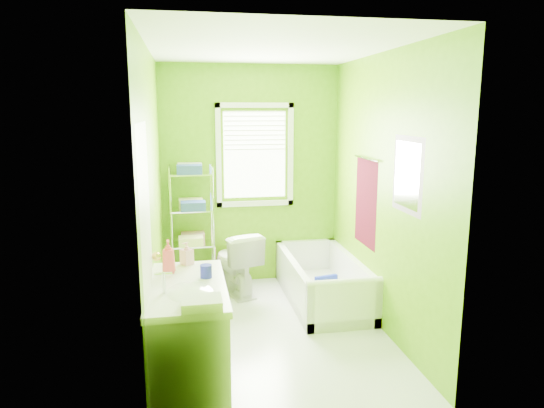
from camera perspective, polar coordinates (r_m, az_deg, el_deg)
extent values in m
plane|color=silver|center=(4.79, 0.00, -14.67)|extent=(2.90, 2.90, 0.00)
cube|color=#579107|center=(5.80, -2.53, 3.32)|extent=(2.10, 0.04, 2.60)
cube|color=#579107|center=(3.01, 4.91, -4.02)|extent=(2.10, 0.04, 2.60)
cube|color=#579107|center=(4.33, -13.80, 0.36)|extent=(0.04, 2.90, 2.60)
cube|color=#579107|center=(4.69, 12.75, 1.20)|extent=(0.04, 2.90, 2.60)
cube|color=white|center=(4.35, 0.01, 17.92)|extent=(2.10, 2.90, 0.04)
cube|color=white|center=(5.77, -2.04, 5.77)|extent=(0.74, 0.01, 1.01)
cube|color=white|center=(5.83, -1.98, 0.08)|extent=(0.92, 0.05, 0.06)
cube|color=white|center=(5.73, -2.05, 11.54)|extent=(0.92, 0.05, 0.06)
cube|color=white|center=(5.71, -6.31, 5.66)|extent=(0.06, 0.05, 1.22)
cube|color=white|center=(5.83, 2.19, 5.82)|extent=(0.06, 0.05, 1.22)
cube|color=white|center=(5.73, -2.03, 8.64)|extent=(0.72, 0.02, 0.50)
cube|color=white|center=(3.44, -14.36, -7.62)|extent=(0.02, 0.80, 2.00)
sphere|color=gold|center=(3.75, -13.43, -6.00)|extent=(0.07, 0.07, 0.07)
cube|color=#4A0816|center=(5.03, 10.98, 0.18)|extent=(0.02, 0.58, 0.90)
cylinder|color=silver|center=(4.96, 11.01, 5.29)|extent=(0.02, 0.62, 0.02)
cube|color=#CC5972|center=(4.15, 15.67, 3.31)|extent=(0.02, 0.54, 0.64)
cube|color=white|center=(4.15, 15.58, 3.31)|extent=(0.01, 0.44, 0.54)
cube|color=white|center=(5.50, 5.87, -10.64)|extent=(0.74, 1.59, 0.11)
cube|color=white|center=(5.35, 2.42, -9.07)|extent=(0.07, 1.59, 0.48)
cube|color=white|center=(5.53, 9.28, -8.54)|extent=(0.07, 1.59, 0.48)
cube|color=white|center=(4.76, 8.48, -11.84)|extent=(0.74, 0.07, 0.48)
cube|color=white|center=(6.13, 3.94, -6.47)|extent=(0.74, 0.07, 0.48)
cylinder|color=white|center=(4.67, 8.56, -9.13)|extent=(0.74, 0.07, 0.07)
cylinder|color=#1528CC|center=(5.13, 7.09, -11.30)|extent=(0.36, 0.36, 0.06)
cylinder|color=yellow|center=(5.10, 7.10, -10.70)|extent=(0.34, 0.34, 0.05)
cube|color=#1528CC|center=(5.20, 6.37, -9.59)|extent=(0.26, 0.10, 0.23)
imported|color=white|center=(5.58, -4.25, -6.81)|extent=(0.61, 0.82, 0.74)
cube|color=silver|center=(3.81, -9.76, -15.50)|extent=(0.53, 1.07, 0.78)
cube|color=silver|center=(3.64, -9.98, -9.67)|extent=(0.56, 1.10, 0.05)
ellipsoid|color=white|center=(3.51, -9.63, -10.57)|extent=(0.37, 0.48, 0.13)
cylinder|color=silver|center=(3.48, -12.61, -9.12)|extent=(0.03, 0.03, 0.16)
cylinder|color=silver|center=(3.45, -12.65, -8.03)|extent=(0.12, 0.02, 0.02)
imported|color=#EE4656|center=(3.85, -12.09, -6.09)|extent=(0.11, 0.11, 0.27)
imported|color=#EA98C3|center=(4.06, -9.99, -5.73)|extent=(0.12, 0.12, 0.19)
cylinder|color=#1C1FB9|center=(3.74, -7.77, -7.84)|extent=(0.09, 0.09, 0.10)
cube|color=silver|center=(3.20, -8.27, -11.47)|extent=(0.26, 0.20, 0.06)
cylinder|color=silver|center=(5.51, -11.71, -3.35)|extent=(0.02, 0.02, 1.46)
cylinder|color=silver|center=(5.78, -11.69, -2.67)|extent=(0.02, 0.02, 1.46)
cylinder|color=silver|center=(5.52, -6.91, -3.17)|extent=(0.02, 0.02, 1.46)
cylinder|color=silver|center=(5.79, -7.12, -2.50)|extent=(0.02, 0.02, 1.46)
cube|color=silver|center=(5.82, -9.17, -8.60)|extent=(0.49, 0.31, 0.02)
cube|color=silver|center=(5.69, -9.30, -4.70)|extent=(0.49, 0.31, 0.02)
cube|color=silver|center=(5.60, -9.43, -0.65)|extent=(0.49, 0.31, 0.02)
cube|color=silver|center=(5.53, -9.56, 3.53)|extent=(0.49, 0.31, 0.02)
cube|color=#2A499A|center=(5.43, -9.71, 4.02)|extent=(0.28, 0.19, 0.10)
cube|color=silver|center=(5.63, -9.65, 4.26)|extent=(0.28, 0.19, 0.10)
cube|color=#2A499A|center=(5.50, -9.26, -0.23)|extent=(0.28, 0.19, 0.10)
cube|color=#EAE68F|center=(5.69, -9.53, 0.15)|extent=(0.28, 0.19, 0.10)
cube|color=#EAE68F|center=(5.61, -9.52, -4.33)|extent=(0.28, 0.19, 0.10)
cube|color=#CA8A92|center=(5.79, -9.31, -3.82)|extent=(0.28, 0.19, 0.10)
cube|color=#CA8A92|center=(5.78, -6.81, -7.09)|extent=(0.03, 0.26, 0.46)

